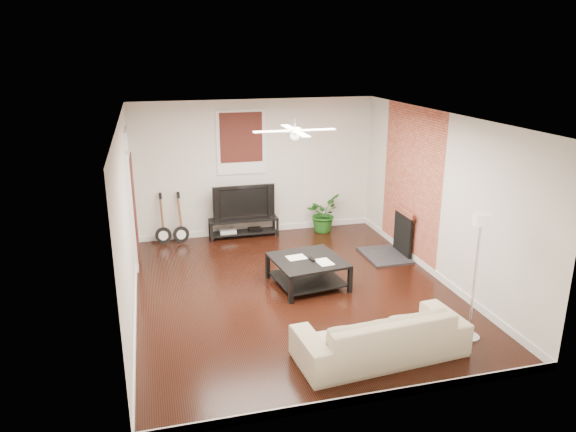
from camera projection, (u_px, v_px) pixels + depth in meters
name	position (u px, v px, depth m)	size (l,w,h in m)	color
room	(295.00, 208.00, 8.30)	(5.01, 6.01, 2.81)	black
brick_accent	(411.00, 183.00, 9.83)	(0.02, 2.20, 2.80)	#B05039
fireplace	(393.00, 233.00, 10.04)	(0.80, 1.10, 0.92)	black
window_back	(241.00, 142.00, 10.80)	(1.00, 0.06, 1.30)	#3E1711
door_left	(132.00, 197.00, 9.50)	(0.08, 1.00, 2.50)	white
tv_stand	(244.00, 228.00, 11.14)	(1.42, 0.38, 0.40)	black
tv	(243.00, 201.00, 10.99)	(1.27, 0.17, 0.73)	black
coffee_table	(308.00, 272.00, 8.86)	(1.10, 1.10, 0.46)	black
sofa	(381.00, 333.00, 6.78)	(2.18, 0.85, 0.64)	tan
floor_lamp	(475.00, 278.00, 7.03)	(0.29, 0.29, 1.78)	white
potted_plant	(323.00, 213.00, 11.43)	(0.71, 0.62, 0.79)	#1E5C1A
guitar_left	(162.00, 219.00, 10.62)	(0.32, 0.23, 1.04)	black
guitar_right	(180.00, 219.00, 10.68)	(0.32, 0.23, 1.04)	black
ceiling_fan	(295.00, 131.00, 7.94)	(1.24, 1.24, 0.32)	white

